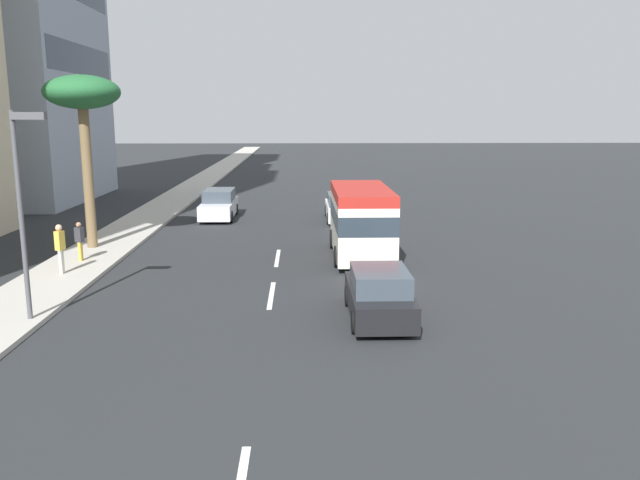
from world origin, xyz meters
The scene contains 12 objects.
ground_plane centered at (31.50, 0.00, 0.00)m, with size 198.00×198.00×0.00m, color #26282B.
sidewalk_right centered at (31.50, 7.79, 0.07)m, with size 162.00×2.85×0.15m, color #B2ADA3.
lane_stripe_mid centered at (16.80, 0.00, 0.01)m, with size 3.20×0.16×0.01m, color silver.
lane_stripe_far centered at (22.36, 0.00, 0.01)m, with size 3.20×0.16×0.01m, color silver.
car_lead centered at (14.22, -3.26, 0.73)m, with size 4.12×1.80×1.53m.
minibus_second centered at (22.49, -3.49, 1.61)m, with size 6.18×2.41×2.92m.
car_third centered at (31.92, -3.33, 0.73)m, with size 4.72×1.85×1.53m.
car_fourth centered at (32.88, 3.73, 0.78)m, with size 4.78×1.84×1.64m.
pedestrian_near_lamp centered at (21.48, 7.80, 1.00)m, with size 0.34×0.38×1.55m.
pedestrian_mid_block centered at (19.37, 7.78, 1.17)m, with size 0.37×0.31×1.83m.
palm_tree centered at (24.14, 8.19, 6.53)m, with size 3.16×3.16×7.37m.
street_lamp centered at (14.11, 6.64, 3.83)m, with size 0.24×0.97×5.84m.
Camera 1 is at (-3.49, -1.01, 5.87)m, focal length 35.64 mm.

